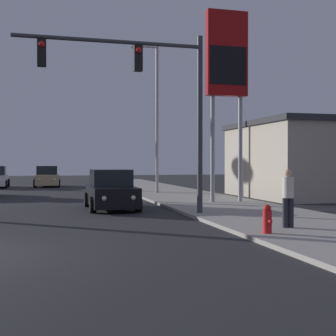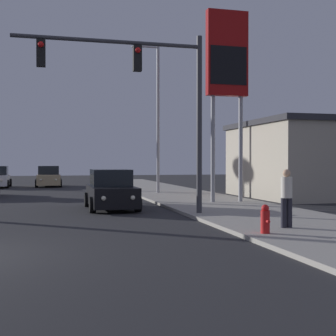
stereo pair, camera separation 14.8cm
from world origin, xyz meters
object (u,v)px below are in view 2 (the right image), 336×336
(car_tan, at_px, (49,177))
(street_lamp, at_px, (156,111))
(traffic_light_mast, at_px, (149,87))
(fire_hydrant, at_px, (265,219))
(gas_station_sign, at_px, (227,64))
(car_black, at_px, (111,191))
(pedestrian_on_sidewalk, at_px, (287,196))

(car_tan, height_order, street_lamp, street_lamp)
(traffic_light_mast, distance_m, street_lamp, 11.77)
(car_tan, height_order, fire_hydrant, car_tan)
(gas_station_sign, bearing_deg, fire_hydrant, -105.57)
(traffic_light_mast, bearing_deg, gas_station_sign, 42.89)
(gas_station_sign, bearing_deg, car_tan, 114.11)
(car_black, distance_m, fire_hydrant, 9.01)
(traffic_light_mast, bearing_deg, car_tan, 98.90)
(car_black, xyz_separation_m, street_lamp, (3.77, 8.04, 4.36))
(car_black, xyz_separation_m, gas_station_sign, (5.61, 0.96, 5.86))
(fire_hydrant, bearing_deg, gas_station_sign, 74.43)
(traffic_light_mast, bearing_deg, street_lamp, 76.08)
(car_tan, bearing_deg, street_lamp, 119.36)
(traffic_light_mast, relative_size, gas_station_sign, 0.75)
(fire_hydrant, xyz_separation_m, pedestrian_on_sidewalk, (1.07, 0.83, 0.55))
(traffic_light_mast, relative_size, pedestrian_on_sidewalk, 4.02)
(traffic_light_mast, relative_size, street_lamp, 0.75)
(car_tan, xyz_separation_m, fire_hydrant, (5.58, -27.83, -0.27))
(traffic_light_mast, height_order, street_lamp, street_lamp)
(gas_station_sign, relative_size, fire_hydrant, 11.84)
(car_tan, relative_size, gas_station_sign, 0.48)
(car_black, height_order, street_lamp, street_lamp)
(car_tan, height_order, gas_station_sign, gas_station_sign)
(car_black, xyz_separation_m, fire_hydrant, (2.97, -8.50, -0.27))
(street_lamp, relative_size, pedestrian_on_sidewalk, 5.39)
(fire_hydrant, bearing_deg, street_lamp, 87.23)
(traffic_light_mast, relative_size, fire_hydrant, 8.83)
(car_black, relative_size, car_tan, 1.00)
(car_tan, bearing_deg, car_black, 97.57)
(fire_hydrant, height_order, pedestrian_on_sidewalk, pedestrian_on_sidewalk)
(car_black, distance_m, traffic_light_mast, 5.27)
(street_lamp, height_order, fire_hydrant, street_lamp)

